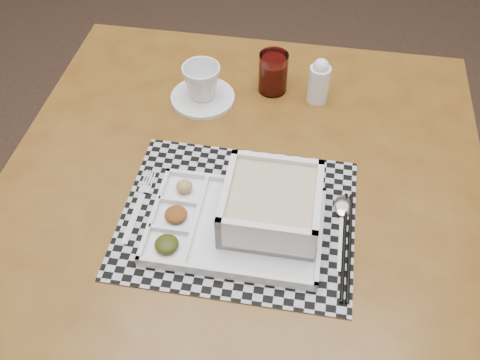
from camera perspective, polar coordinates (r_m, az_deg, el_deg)
name	(u,v)px	position (r m, az deg, el deg)	size (l,w,h in m)	color
floor	(177,197)	(2.03, -6.74, -1.87)	(5.00, 5.00, 0.00)	black
dining_table	(242,200)	(1.15, 0.21, -2.18)	(0.99, 0.99, 0.74)	#552E0F
placemat	(238,217)	(1.02, -0.23, -4.00)	(0.44, 0.36, 0.00)	#A2A1A9
serving_tray	(260,211)	(0.99, 2.11, -3.35)	(0.32, 0.23, 0.09)	silver
fork	(139,204)	(1.06, -10.67, -2.50)	(0.02, 0.19, 0.00)	silver
spoon	(343,211)	(1.04, 10.91, -3.29)	(0.04, 0.18, 0.01)	silver
chopsticks	(347,244)	(1.00, 11.32, -6.76)	(0.02, 0.24, 0.01)	black
saucer	(203,98)	(1.27, -3.99, 8.75)	(0.15, 0.15, 0.01)	silver
cup	(202,82)	(1.24, -4.10, 10.40)	(0.09, 0.09, 0.08)	silver
juice_glass	(273,74)	(1.27, 3.55, 11.22)	(0.07, 0.07, 0.10)	white
creamer_bottle	(319,81)	(1.25, 8.43, 10.40)	(0.05, 0.05, 0.11)	silver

